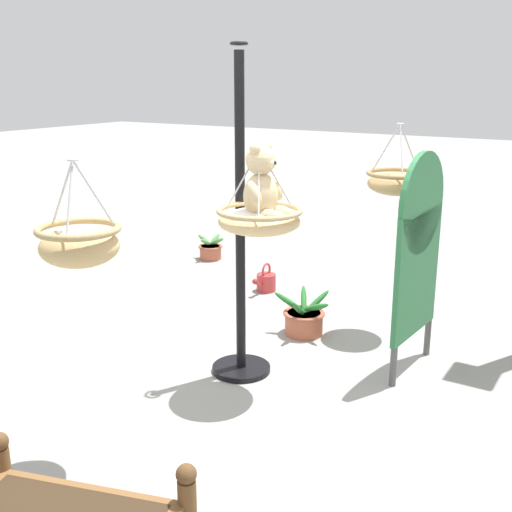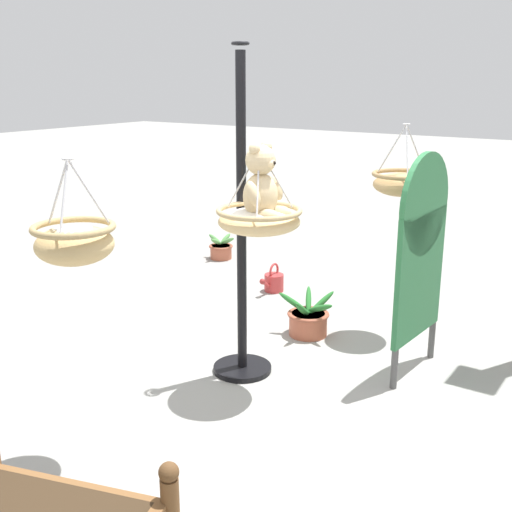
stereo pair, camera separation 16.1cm
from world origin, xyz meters
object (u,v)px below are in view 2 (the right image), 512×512
object	(u,v)px
hanging_basket_left_high	(403,183)
potted_plant_flowering_red	(308,320)
hanging_basket_right_low	(74,242)
hanging_basket_with_teddy	(259,219)
display_sign_board	(422,248)
potted_plant_tall_leafy	(221,249)
watering_can	(273,282)
teddy_bear	(262,187)
display_pole_central	(242,279)

from	to	relation	value
hanging_basket_left_high	potted_plant_flowering_red	xyz separation A→B (m)	(0.46, -0.60, -1.18)
hanging_basket_left_high	hanging_basket_right_low	xyz separation A→B (m)	(2.78, -0.75, -0.01)
hanging_basket_with_teddy	display_sign_board	size ratio (longest dim) A/B	0.35
hanging_basket_right_low	potted_plant_tall_leafy	distance (m)	4.42
hanging_basket_right_low	potted_plant_flowering_red	bearing A→B (deg)	176.24
hanging_basket_with_teddy	watering_can	world-z (taller)	hanging_basket_with_teddy
teddy_bear	hanging_basket_left_high	bearing A→B (deg)	165.29
hanging_basket_with_teddy	hanging_basket_right_low	world-z (taller)	hanging_basket_right_low
watering_can	hanging_basket_with_teddy	bearing A→B (deg)	29.44
potted_plant_flowering_red	watering_can	world-z (taller)	potted_plant_flowering_red
hanging_basket_with_teddy	watering_can	bearing A→B (deg)	-150.56
watering_can	potted_plant_flowering_red	bearing A→B (deg)	46.90
teddy_bear	potted_plant_flowering_red	bearing A→B (deg)	-168.93
potted_plant_tall_leafy	display_sign_board	world-z (taller)	display_sign_board
hanging_basket_right_low	potted_plant_flowering_red	world-z (taller)	hanging_basket_right_low
hanging_basket_with_teddy	potted_plant_tall_leafy	distance (m)	3.56
hanging_basket_left_high	potted_plant_tall_leafy	world-z (taller)	hanging_basket_left_high
teddy_bear	potted_plant_tall_leafy	world-z (taller)	teddy_bear
display_pole_central	hanging_basket_with_teddy	xyz separation A→B (m)	(0.15, 0.25, 0.51)
hanging_basket_left_high	hanging_basket_right_low	size ratio (longest dim) A/B	1.03
hanging_basket_with_teddy	hanging_basket_right_low	size ratio (longest dim) A/B	1.01
hanging_basket_left_high	teddy_bear	bearing A→B (deg)	-14.71
display_pole_central	hanging_basket_right_low	xyz separation A→B (m)	(1.43, -0.08, 0.58)
teddy_bear	hanging_basket_right_low	distance (m)	1.34
teddy_bear	potted_plant_tall_leafy	bearing A→B (deg)	-138.28
potted_plant_tall_leafy	hanging_basket_left_high	bearing A→B (deg)	68.69
display_sign_board	watering_can	world-z (taller)	display_sign_board
hanging_basket_left_high	watering_can	xyz separation A→B (m)	(-0.35, -1.46, -1.21)
display_pole_central	hanging_basket_left_high	distance (m)	1.61
display_sign_board	display_pole_central	bearing A→B (deg)	-57.01
display_pole_central	teddy_bear	size ratio (longest dim) A/B	4.64
display_pole_central	potted_plant_tall_leafy	xyz separation A→B (m)	(-2.38, -1.98, -0.62)
hanging_basket_left_high	display_sign_board	distance (m)	0.84
potted_plant_tall_leafy	watering_can	size ratio (longest dim) A/B	1.10
teddy_bear	hanging_basket_right_low	xyz separation A→B (m)	(1.28, -0.36, -0.15)
display_pole_central	hanging_basket_with_teddy	size ratio (longest dim) A/B	4.12
hanging_basket_left_high	hanging_basket_right_low	distance (m)	2.88
hanging_basket_right_low	watering_can	size ratio (longest dim) A/B	1.62
hanging_basket_with_teddy	hanging_basket_left_high	xyz separation A→B (m)	(-1.50, 0.42, 0.08)
potted_plant_tall_leafy	display_sign_board	bearing A→B (deg)	61.29
potted_plant_tall_leafy	display_sign_board	distance (m)	3.60
potted_plant_tall_leafy	hanging_basket_with_teddy	bearing A→B (deg)	41.42
hanging_basket_with_teddy	hanging_basket_right_low	distance (m)	1.32
display_pole_central	teddy_bear	distance (m)	0.79
hanging_basket_right_low	hanging_basket_left_high	bearing A→B (deg)	164.91
potted_plant_flowering_red	potted_plant_tall_leafy	bearing A→B (deg)	-126.00
display_pole_central	hanging_basket_with_teddy	bearing A→B (deg)	59.04
display_sign_board	hanging_basket_right_low	bearing A→B (deg)	-28.64
hanging_basket_right_low	potted_plant_tall_leafy	size ratio (longest dim) A/B	1.48
teddy_bear	display_sign_board	size ratio (longest dim) A/B	0.31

